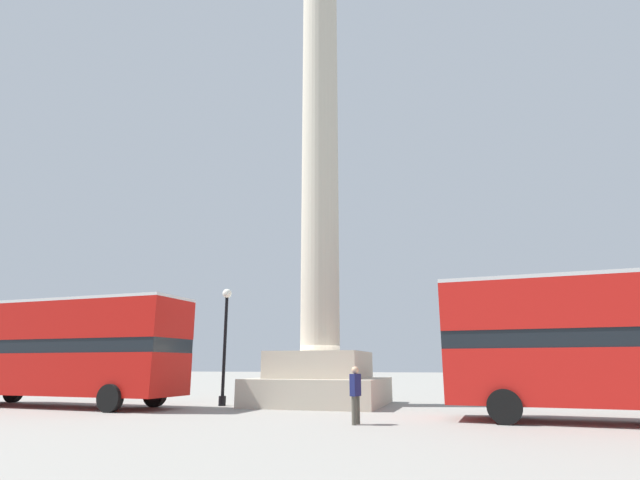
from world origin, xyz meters
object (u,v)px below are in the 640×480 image
(bus_b, at_px, (62,347))
(pedestrian_near_lamp, at_px, (355,392))
(street_lamp, at_px, (225,340))
(monument_column, at_px, (320,219))
(equestrian_statue, at_px, (586,364))

(bus_b, xyz_separation_m, pedestrian_near_lamp, (13.28, -2.77, -1.50))
(bus_b, height_order, street_lamp, street_lamp)
(street_lamp, bearing_deg, bus_b, -159.48)
(bus_b, distance_m, pedestrian_near_lamp, 13.65)
(street_lamp, relative_size, pedestrian_near_lamp, 3.04)
(monument_column, xyz_separation_m, pedestrian_near_lamp, (3.02, -6.74, -7.49))
(street_lamp, distance_m, pedestrian_near_lamp, 8.79)
(equestrian_statue, bearing_deg, bus_b, -124.29)
(monument_column, bearing_deg, pedestrian_near_lamp, -65.85)
(bus_b, distance_m, street_lamp, 6.84)
(bus_b, relative_size, pedestrian_near_lamp, 6.94)
(monument_column, bearing_deg, street_lamp, -157.80)
(bus_b, distance_m, equestrian_statue, 24.12)
(pedestrian_near_lamp, bearing_deg, equestrian_statue, -20.75)
(equestrian_statue, xyz_separation_m, street_lamp, (-15.63, -7.42, 1.02))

